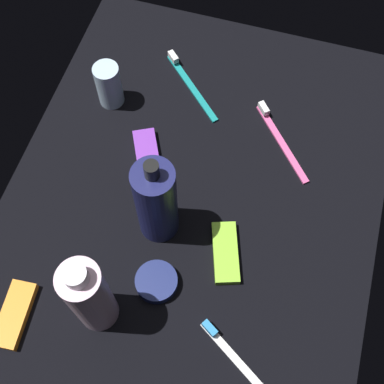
% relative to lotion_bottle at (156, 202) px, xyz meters
% --- Properties ---
extents(ground_plane, '(0.84, 0.64, 0.01)m').
position_rel_lotion_bottle_xyz_m(ground_plane, '(0.06, -0.04, -0.10)').
color(ground_plane, black).
extents(lotion_bottle, '(0.07, 0.07, 0.21)m').
position_rel_lotion_bottle_xyz_m(lotion_bottle, '(0.00, 0.00, 0.00)').
color(lotion_bottle, navy).
rests_on(lotion_bottle, ground_plane).
extents(bodywash_bottle, '(0.06, 0.06, 0.20)m').
position_rel_lotion_bottle_xyz_m(bodywash_bottle, '(-0.17, 0.04, 0.00)').
color(bodywash_bottle, silver).
rests_on(bodywash_bottle, ground_plane).
extents(deodorant_stick, '(0.05, 0.05, 0.09)m').
position_rel_lotion_bottle_xyz_m(deodorant_stick, '(0.22, 0.17, -0.05)').
color(deodorant_stick, silver).
rests_on(deodorant_stick, ground_plane).
extents(toothbrush_pink, '(0.14, 0.13, 0.02)m').
position_rel_lotion_bottle_xyz_m(toothbrush_pink, '(0.22, -0.16, -0.08)').
color(toothbrush_pink, '#E55999').
rests_on(toothbrush_pink, ground_plane).
extents(toothbrush_white, '(0.11, 0.16, 0.02)m').
position_rel_lotion_bottle_xyz_m(toothbrush_white, '(-0.18, -0.18, -0.08)').
color(toothbrush_white, white).
rests_on(toothbrush_white, ground_plane).
extents(toothbrush_teal, '(0.13, 0.14, 0.02)m').
position_rel_lotion_bottle_xyz_m(toothbrush_teal, '(0.30, 0.04, -0.08)').
color(toothbrush_teal, teal).
rests_on(toothbrush_teal, ground_plane).
extents(snack_bar_purple, '(0.11, 0.08, 0.01)m').
position_rel_lotion_bottle_xyz_m(snack_bar_purple, '(0.12, 0.06, -0.08)').
color(snack_bar_purple, purple).
rests_on(snack_bar_purple, ground_plane).
extents(snack_bar_lime, '(0.11, 0.07, 0.01)m').
position_rel_lotion_bottle_xyz_m(snack_bar_lime, '(-0.02, -0.12, -0.08)').
color(snack_bar_lime, '#8CD133').
rests_on(snack_bar_lime, ground_plane).
extents(snack_bar_orange, '(0.11, 0.05, 0.01)m').
position_rel_lotion_bottle_xyz_m(snack_bar_orange, '(-0.21, 0.17, -0.08)').
color(snack_bar_orange, orange).
rests_on(snack_bar_orange, ground_plane).
extents(cream_tin_left, '(0.07, 0.07, 0.02)m').
position_rel_lotion_bottle_xyz_m(cream_tin_left, '(-0.10, -0.03, -0.08)').
color(cream_tin_left, navy).
rests_on(cream_tin_left, ground_plane).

